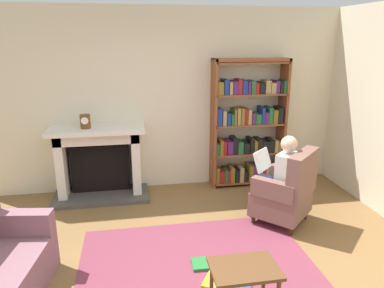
{
  "coord_description": "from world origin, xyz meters",
  "views": [
    {
      "loc": [
        -0.6,
        -2.79,
        2.26
      ],
      "look_at": [
        0.1,
        1.2,
        1.05
      ],
      "focal_mm": 33.51,
      "sensor_mm": 36.0,
      "label": 1
    }
  ],
  "objects_px": {
    "armchair_reading": "(287,192)",
    "fireplace": "(99,159)",
    "side_table": "(244,275)",
    "seated_reader": "(279,175)",
    "mantel_clock": "(85,121)",
    "bookshelf": "(249,127)"
  },
  "relations": [
    {
      "from": "seated_reader",
      "to": "side_table",
      "type": "height_order",
      "value": "seated_reader"
    },
    {
      "from": "seated_reader",
      "to": "side_table",
      "type": "xyz_separation_m",
      "value": [
        -0.92,
        -1.5,
        -0.23
      ]
    },
    {
      "from": "bookshelf",
      "to": "armchair_reading",
      "type": "height_order",
      "value": "bookshelf"
    },
    {
      "from": "bookshelf",
      "to": "armchair_reading",
      "type": "distance_m",
      "value": 1.41
    },
    {
      "from": "mantel_clock",
      "to": "bookshelf",
      "type": "xyz_separation_m",
      "value": [
        2.4,
        0.14,
        -0.21
      ]
    },
    {
      "from": "mantel_clock",
      "to": "armchair_reading",
      "type": "distance_m",
      "value": 2.84
    },
    {
      "from": "armchair_reading",
      "to": "fireplace",
      "type": "bearing_deg",
      "value": -72.52
    },
    {
      "from": "armchair_reading",
      "to": "side_table",
      "type": "xyz_separation_m",
      "value": [
        -1.0,
        -1.41,
        -0.04
      ]
    },
    {
      "from": "bookshelf",
      "to": "side_table",
      "type": "relative_size",
      "value": 3.51
    },
    {
      "from": "fireplace",
      "to": "armchair_reading",
      "type": "relative_size",
      "value": 1.41
    },
    {
      "from": "fireplace",
      "to": "armchair_reading",
      "type": "distance_m",
      "value": 2.67
    },
    {
      "from": "mantel_clock",
      "to": "side_table",
      "type": "height_order",
      "value": "mantel_clock"
    },
    {
      "from": "seated_reader",
      "to": "mantel_clock",
      "type": "bearing_deg",
      "value": -68.36
    },
    {
      "from": "mantel_clock",
      "to": "armchair_reading",
      "type": "bearing_deg",
      "value": -25.41
    },
    {
      "from": "fireplace",
      "to": "side_table",
      "type": "xyz_separation_m",
      "value": [
        1.33,
        -2.69,
        -0.17
      ]
    },
    {
      "from": "seated_reader",
      "to": "side_table",
      "type": "distance_m",
      "value": 1.78
    },
    {
      "from": "bookshelf",
      "to": "seated_reader",
      "type": "distance_m",
      "value": 1.27
    },
    {
      "from": "bookshelf",
      "to": "armchair_reading",
      "type": "relative_size",
      "value": 2.03
    },
    {
      "from": "fireplace",
      "to": "bookshelf",
      "type": "relative_size",
      "value": 0.69
    },
    {
      "from": "mantel_clock",
      "to": "seated_reader",
      "type": "relative_size",
      "value": 0.17
    },
    {
      "from": "fireplace",
      "to": "side_table",
      "type": "bearing_deg",
      "value": -63.64
    },
    {
      "from": "seated_reader",
      "to": "armchair_reading",
      "type": "bearing_deg",
      "value": 90.0
    }
  ]
}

